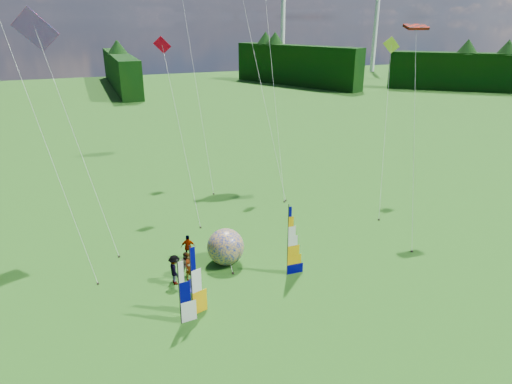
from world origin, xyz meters
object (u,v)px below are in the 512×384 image
object	(u,v)px
feather_banner_main	(288,242)
spectator_b	(187,264)
spectator_a	(189,266)
camp_chair	(194,289)
kite_whale	(261,73)
spectator_d	(188,247)
bol_inflatable	(226,247)
side_banner_far	(179,294)
spectator_c	(175,270)
side_banner_left	(191,283)

from	to	relation	value
feather_banner_main	spectator_b	bearing A→B (deg)	160.10
spectator_a	spectator_b	distance (m)	0.48
camp_chair	kite_whale	world-z (taller)	kite_whale
spectator_d	bol_inflatable	bearing A→B (deg)	160.05
spectator_d	kite_whale	xyz separation A→B (m)	(9.82, 12.20, 9.17)
spectator_b	kite_whale	size ratio (longest dim) A/B	0.08
feather_banner_main	side_banner_far	world-z (taller)	feather_banner_main
kite_whale	side_banner_far	bearing A→B (deg)	-109.37
spectator_c	spectator_d	bearing A→B (deg)	-33.28
side_banner_left	spectator_a	distance (m)	3.76
side_banner_left	spectator_d	bearing A→B (deg)	61.58
feather_banner_main	kite_whale	world-z (taller)	kite_whale
side_banner_left	spectator_c	xyz separation A→B (m)	(-0.21, 3.36, -1.06)
spectator_a	camp_chair	bearing A→B (deg)	-128.26
feather_banner_main	side_banner_far	distance (m)	7.33
spectator_d	spectator_a	bearing A→B (deg)	93.35
bol_inflatable	spectator_d	xyz separation A→B (m)	(-2.04, 1.44, -0.34)
side_banner_left	camp_chair	world-z (taller)	side_banner_left
spectator_b	camp_chair	bearing A→B (deg)	-80.57
camp_chair	bol_inflatable	bearing A→B (deg)	57.87
side_banner_far	bol_inflatable	world-z (taller)	side_banner_far
side_banner_left	side_banner_far	bearing A→B (deg)	-166.27
camp_chair	kite_whale	xyz separation A→B (m)	(10.51, 16.50, 9.51)
spectator_c	spectator_d	distance (m)	2.98
side_banner_far	spectator_a	world-z (taller)	side_banner_far
spectator_b	spectator_d	distance (m)	2.08
spectator_b	spectator_d	size ratio (longest dim) A/B	0.94
side_banner_left	spectator_a	world-z (taller)	side_banner_left
feather_banner_main	side_banner_left	distance (m)	6.51
bol_inflatable	spectator_c	world-z (taller)	bol_inflatable
feather_banner_main	camp_chair	xyz separation A→B (m)	(-5.73, -0.18, -1.74)
side_banner_far	spectator_d	xyz separation A→B (m)	(1.91, 6.42, -0.95)
side_banner_left	camp_chair	xyz separation A→B (m)	(0.50, 1.68, -1.49)
feather_banner_main	bol_inflatable	bearing A→B (deg)	139.01
spectator_b	spectator_d	bearing A→B (deg)	86.13
side_banner_far	spectator_b	bearing A→B (deg)	67.52
side_banner_left	bol_inflatable	distance (m)	5.64
side_banner_far	bol_inflatable	distance (m)	6.39
side_banner_far	spectator_b	size ratio (longest dim) A/B	2.30
spectator_d	kite_whale	bearing A→B (deg)	-113.56
side_banner_left	spectator_d	distance (m)	6.21
camp_chair	kite_whale	distance (m)	21.75
camp_chair	spectator_c	bearing A→B (deg)	124.69
spectator_c	spectator_d	xyz separation A→B (m)	(1.41, 2.63, -0.09)
bol_inflatable	spectator_a	distance (m)	2.78
side_banner_left	spectator_c	bearing A→B (deg)	76.49
bol_inflatable	spectator_b	size ratio (longest dim) A/B	1.51
spectator_b	spectator_c	xyz separation A→B (m)	(-0.83, -0.63, 0.14)
bol_inflatable	side_banner_left	bearing A→B (deg)	-125.49
side_banner_far	spectator_c	xyz separation A→B (m)	(0.51, 3.79, -0.86)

